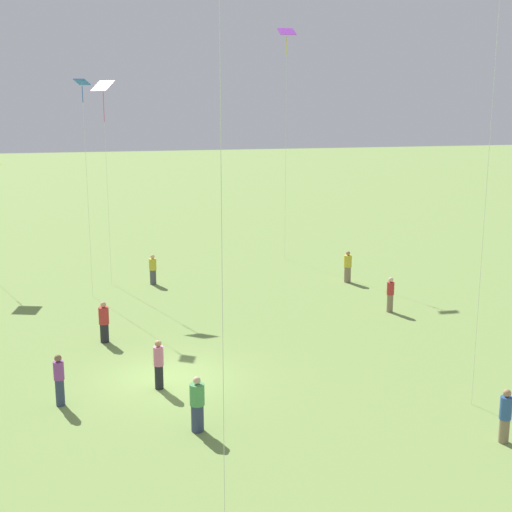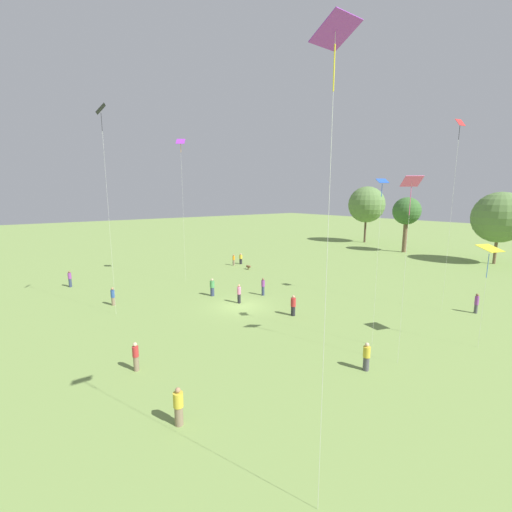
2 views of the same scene
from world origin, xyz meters
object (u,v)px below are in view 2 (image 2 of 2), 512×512
(person_2, at_px, (178,407))
(person_4, at_px, (293,306))
(person_11, at_px, (212,287))
(kite_6, at_px, (101,120))
(person_5, at_px, (476,303))
(kite_1, at_px, (181,148))
(person_6, at_px, (263,287))
(person_9, at_px, (113,296))
(person_3, at_px, (234,260))
(person_8, at_px, (239,294))
(dog_0, at_px, (249,267))
(person_0, at_px, (70,279))
(kite_3, at_px, (411,188))
(person_10, at_px, (366,357))
(person_7, at_px, (241,259))
(person_1, at_px, (136,357))
(kite_4, at_px, (382,193))
(kite_2, at_px, (490,250))
(kite_0, at_px, (335,55))
(kite_5, at_px, (459,137))

(person_2, height_order, person_4, person_2)
(person_11, height_order, kite_6, kite_6)
(person_5, bearing_deg, kite_1, 141.80)
(person_6, relative_size, person_9, 1.06)
(person_3, height_order, person_8, person_8)
(person_5, relative_size, person_9, 1.03)
(person_6, xyz_separation_m, dog_0, (-10.77, 6.11, -0.51))
(person_0, distance_m, person_11, 16.48)
(person_8, relative_size, kite_6, 0.11)
(person_9, xyz_separation_m, kite_3, (22.01, 10.50, 9.53))
(person_10, relative_size, person_11, 0.95)
(person_8, height_order, kite_1, kite_1)
(person_8, relative_size, person_11, 1.01)
(person_5, xyz_separation_m, person_6, (-15.31, -11.18, 0.02))
(person_7, distance_m, person_8, 18.66)
(person_1, relative_size, kite_4, 0.16)
(person_1, relative_size, person_10, 1.02)
(person_9, bearing_deg, person_7, 82.61)
(kite_2, bearing_deg, person_10, -134.11)
(person_5, xyz_separation_m, kite_3, (0.77, -13.62, 9.49))
(person_6, bearing_deg, kite_3, -112.04)
(person_3, height_order, person_5, person_5)
(kite_2, bearing_deg, kite_0, -110.98)
(person_3, height_order, kite_4, kite_4)
(kite_3, bearing_deg, kite_6, 24.81)
(kite_3, bearing_deg, dog_0, -22.56)
(person_7, xyz_separation_m, dog_0, (3.79, -1.35, -0.37))
(kite_2, relative_size, kite_5, 0.43)
(person_3, bearing_deg, person_7, -7.45)
(person_1, xyz_separation_m, kite_5, (5.80, 25.04, 13.78))
(person_0, relative_size, person_11, 1.02)
(person_3, height_order, kite_6, kite_6)
(person_9, bearing_deg, dog_0, 73.93)
(person_6, distance_m, person_10, 16.10)
(person_8, xyz_separation_m, person_11, (-3.60, -0.78, -0.04))
(person_5, distance_m, person_10, 15.87)
(person_3, height_order, kite_0, kite_0)
(person_4, bearing_deg, kite_2, 37.42)
(kite_3, bearing_deg, person_9, 20.62)
(kite_1, distance_m, kite_5, 26.91)
(person_6, height_order, kite_1, kite_1)
(person_6, distance_m, kite_3, 18.82)
(kite_6, bearing_deg, kite_4, 102.17)
(person_4, xyz_separation_m, kite_1, (-16.40, -1.87, 14.26))
(person_0, height_order, kite_0, kite_0)
(person_3, xyz_separation_m, kite_4, (27.92, -7.40, 9.33))
(kite_4, bearing_deg, person_11, 177.01)
(person_3, distance_m, person_5, 30.09)
(kite_0, relative_size, kite_1, 0.88)
(kite_1, bearing_deg, person_5, 21.81)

